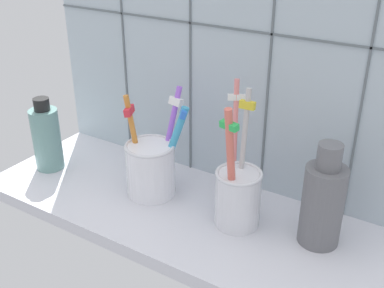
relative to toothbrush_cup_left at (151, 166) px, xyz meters
The scene contains 6 objects.
counter_slab 9.26cm from the toothbrush_cup_left, 10.31° to the right, with size 64.00×22.00×2.00cm, color silver.
tile_wall_back 20.46cm from the toothbrush_cup_left, 55.90° to the left, with size 64.00×2.20×45.00cm.
toothbrush_cup_left is the anchor object (origin of this frame).
toothbrush_cup_right 14.44cm from the toothbrush_cup_left, ahead, with size 7.20×8.21×19.19cm.
ceramic_vase 25.43cm from the toothbrush_cup_left, ahead, with size 5.31×5.31×14.16cm.
soap_bottle 19.40cm from the toothbrush_cup_left, behind, with size 4.57×4.57×12.33cm.
Camera 1 is at (30.56, -47.65, 41.40)cm, focal length 44.32 mm.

